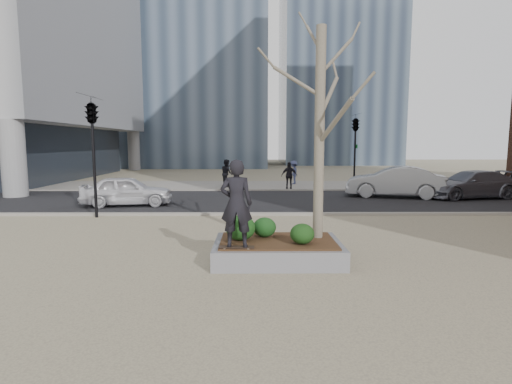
{
  "coord_description": "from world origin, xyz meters",
  "views": [
    {
      "loc": [
        0.42,
        -9.28,
        2.78
      ],
      "look_at": [
        0.5,
        2.0,
        1.4
      ],
      "focal_mm": 28.0,
      "sensor_mm": 36.0,
      "label": 1
    }
  ],
  "objects_px": {
    "planter": "(277,251)",
    "skateboarder": "(236,203)",
    "skateboard": "(237,248)",
    "police_car": "(127,191)"
  },
  "relations": [
    {
      "from": "planter",
      "to": "skateboarder",
      "type": "relative_size",
      "value": 1.57
    },
    {
      "from": "planter",
      "to": "skateboard",
      "type": "height_order",
      "value": "skateboard"
    },
    {
      "from": "skateboarder",
      "to": "police_car",
      "type": "xyz_separation_m",
      "value": [
        -5.26,
        9.11,
        -0.8
      ]
    },
    {
      "from": "planter",
      "to": "police_car",
      "type": "relative_size",
      "value": 0.77
    },
    {
      "from": "skateboard",
      "to": "skateboarder",
      "type": "bearing_deg",
      "value": 0.0
    },
    {
      "from": "planter",
      "to": "police_car",
      "type": "xyz_separation_m",
      "value": [
        -6.21,
        8.38,
        0.46
      ]
    },
    {
      "from": "planter",
      "to": "skateboard",
      "type": "bearing_deg",
      "value": -142.45
    },
    {
      "from": "skateboard",
      "to": "police_car",
      "type": "relative_size",
      "value": 0.2
    },
    {
      "from": "police_car",
      "to": "skateboard",
      "type": "bearing_deg",
      "value": -159.59
    },
    {
      "from": "skateboarder",
      "to": "planter",
      "type": "bearing_deg",
      "value": -140.31
    }
  ]
}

